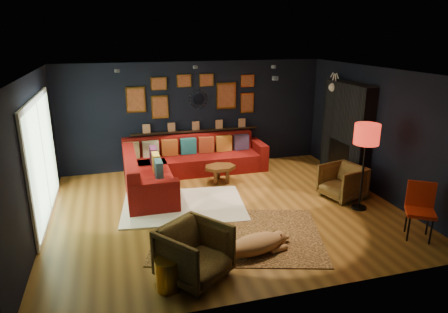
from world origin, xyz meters
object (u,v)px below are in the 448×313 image
object	(u,v)px
sectional	(178,167)
armchair_right	(343,180)
floor_lamp	(367,138)
armchair_left	(194,250)
pouf	(149,179)
coffee_table	(220,169)
gold_stool	(168,274)
orange_chair	(420,205)
dog	(256,241)

from	to	relation	value
sectional	armchair_right	bearing A→B (deg)	-32.25
floor_lamp	armchair_left	bearing A→B (deg)	-158.77
pouf	floor_lamp	distance (m)	4.55
armchair_left	floor_lamp	size ratio (longest dim) A/B	0.51
sectional	armchair_left	size ratio (longest dim) A/B	4.01
coffee_table	gold_stool	xyz separation A→B (m)	(-1.69, -3.59, -0.11)
coffee_table	gold_stool	bearing A→B (deg)	-115.14
coffee_table	pouf	distance (m)	1.59
coffee_table	orange_chair	bearing A→B (deg)	-52.49
pouf	coffee_table	bearing A→B (deg)	-3.85
armchair_right	floor_lamp	xyz separation A→B (m)	(0.05, -0.56, 1.03)
sectional	pouf	xyz separation A→B (m)	(-0.69, -0.31, -0.13)
pouf	armchair_left	xyz separation A→B (m)	(0.28, -3.55, 0.23)
coffee_table	dog	distance (m)	3.11
orange_chair	gold_stool	bearing A→B (deg)	-142.39
armchair_left	coffee_table	bearing A→B (deg)	32.11
orange_chair	floor_lamp	bearing A→B (deg)	137.12
armchair_left	gold_stool	xyz separation A→B (m)	(-0.39, -0.15, -0.21)
sectional	coffee_table	distance (m)	0.98
sectional	dog	xyz separation A→B (m)	(0.62, -3.51, -0.10)
gold_stool	floor_lamp	world-z (taller)	floor_lamp
sectional	dog	world-z (taller)	sectional
armchair_right	orange_chair	bearing A→B (deg)	-3.09
orange_chair	floor_lamp	distance (m)	1.51
orange_chair	coffee_table	bearing A→B (deg)	160.88
pouf	dog	xyz separation A→B (m)	(1.30, -3.20, 0.03)
coffee_table	armchair_left	bearing A→B (deg)	-110.61
armchair_left	orange_chair	distance (m)	3.82
orange_chair	dog	xyz separation A→B (m)	(-2.79, 0.19, -0.33)
pouf	armchair_left	bearing A→B (deg)	-85.47
sectional	orange_chair	world-z (taller)	orange_chair
floor_lamp	dog	size ratio (longest dim) A/B	1.29
sectional	pouf	bearing A→B (deg)	-155.77
armchair_left	floor_lamp	bearing A→B (deg)	-16.05
coffee_table	dog	size ratio (longest dim) A/B	0.56
sectional	coffee_table	size ratio (longest dim) A/B	4.65
armchair_left	floor_lamp	distance (m)	3.90
pouf	dog	distance (m)	3.45
armchair_left	armchair_right	world-z (taller)	armchair_left
armchair_right	gold_stool	bearing A→B (deg)	-75.91
armchair_right	armchair_left	bearing A→B (deg)	-75.12
armchair_left	dog	distance (m)	1.10
pouf	orange_chair	distance (m)	5.32
sectional	coffee_table	xyz separation A→B (m)	(0.89, -0.41, -0.00)
sectional	floor_lamp	size ratio (longest dim) A/B	2.04
sectional	floor_lamp	distance (m)	4.13
armchair_right	dog	bearing A→B (deg)	-71.42
pouf	armchair_left	world-z (taller)	armchair_left
sectional	orange_chair	xyz separation A→B (m)	(3.41, -3.69, 0.23)
dog	gold_stool	bearing A→B (deg)	-173.79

